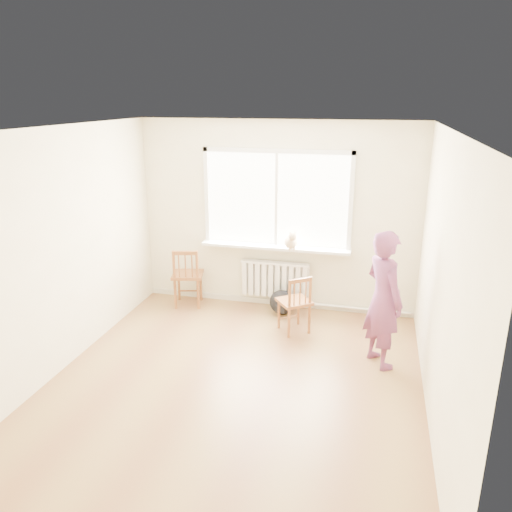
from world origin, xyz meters
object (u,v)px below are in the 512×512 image
Objects in this scene: backpack at (282,302)px; cat at (291,241)px; chair_right at (296,304)px; person at (383,299)px; chair_left at (187,277)px.

cat is at bearing 55.05° from backpack.
chair_right is 0.49× the size of person.
cat is (-1.27, 1.22, 0.26)m from person.
person reaches higher than chair_right.
backpack is at bearing 168.14° from chair_left.
cat reaches higher than backpack.
person is 4.46× the size of backpack.
cat reaches higher than chair_left.
cat is at bearing -111.22° from chair_right.
chair_right is 0.63m from backpack.
chair_right is 1.28m from person.
cat is (1.51, 0.16, 0.62)m from chair_left.
backpack is (-1.36, 1.08, -0.62)m from person.
person is (1.08, -0.56, 0.40)m from chair_right.
chair_left is 3.00m from person.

